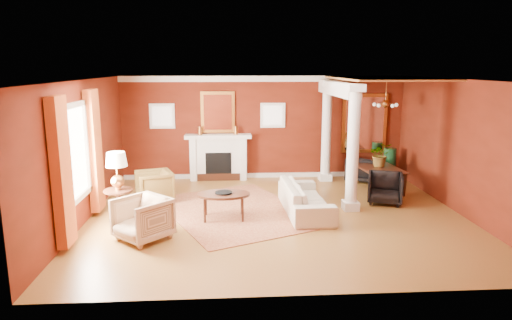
{
  "coord_description": "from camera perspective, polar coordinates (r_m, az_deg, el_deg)",
  "views": [
    {
      "loc": [
        -1.06,
        -9.36,
        3.19
      ],
      "look_at": [
        -0.42,
        0.42,
        1.15
      ],
      "focal_mm": 32.0,
      "sensor_mm": 36.0,
      "label": 1
    }
  ],
  "objects": [
    {
      "name": "left_window",
      "position": [
        9.38,
        -21.25,
        0.09
      ],
      "size": [
        0.21,
        2.55,
        2.6
      ],
      "color": "white",
      "rests_on": "room_shell"
    },
    {
      "name": "crown_trim",
      "position": [
        12.87,
        1.02,
        10.12
      ],
      "size": [
        8.0,
        0.08,
        0.16
      ],
      "primitive_type": "cube",
      "color": "white",
      "rests_on": "room_shell"
    },
    {
      "name": "sofa",
      "position": [
        10.07,
        6.21,
        -4.17
      ],
      "size": [
        0.73,
        2.26,
        0.88
      ],
      "primitive_type": "imported",
      "rotation": [
        0.0,
        0.0,
        1.61
      ],
      "color": "beige",
      "rests_on": "ground"
    },
    {
      "name": "column_back",
      "position": [
        12.79,
        8.8,
        3.7
      ],
      "size": [
        0.36,
        0.36,
        2.8
      ],
      "color": "white",
      "rests_on": "ground"
    },
    {
      "name": "flank_window_right",
      "position": [
        12.97,
        2.11,
        5.6
      ],
      "size": [
        0.7,
        0.07,
        0.7
      ],
      "color": "white",
      "rests_on": "room_shell"
    },
    {
      "name": "side_table",
      "position": [
        9.72,
        -16.95,
        -1.86
      ],
      "size": [
        0.59,
        0.59,
        1.47
      ],
      "rotation": [
        0.0,
        0.0,
        -0.41
      ],
      "color": "black",
      "rests_on": "ground"
    },
    {
      "name": "room_shell",
      "position": [
        9.49,
        2.72,
        4.66
      ],
      "size": [
        8.04,
        7.04,
        2.92
      ],
      "color": "#631C0D",
      "rests_on": "ground"
    },
    {
      "name": "rug",
      "position": [
        10.25,
        -2.55,
        -6.34
      ],
      "size": [
        4.07,
        4.55,
        0.01
      ],
      "primitive_type": "cube",
      "rotation": [
        0.0,
        0.0,
        0.42
      ],
      "color": "maroon",
      "rests_on": "ground"
    },
    {
      "name": "coffee_book",
      "position": [
        9.54,
        -4.04,
        -3.61
      ],
      "size": [
        0.14,
        0.1,
        0.21
      ],
      "primitive_type": "imported",
      "rotation": [
        0.0,
        0.0,
        0.59
      ],
      "color": "black",
      "rests_on": "coffee_table"
    },
    {
      "name": "potted_plant",
      "position": [
        12.2,
        15.36,
        1.97
      ],
      "size": [
        0.64,
        0.69,
        0.49
      ],
      "primitive_type": "imported",
      "rotation": [
        0.0,
        0.0,
        -0.12
      ],
      "color": "#26591E",
      "rests_on": "dining_table"
    },
    {
      "name": "dining_mirror",
      "position": [
        13.51,
        13.39,
        4.47
      ],
      "size": [
        1.3,
        0.07,
        1.7
      ],
      "color": "gold",
      "rests_on": "room_shell"
    },
    {
      "name": "dining_chair_far",
      "position": [
        13.05,
        12.88,
        -0.93
      ],
      "size": [
        0.97,
        0.94,
        0.78
      ],
      "primitive_type": "imported",
      "rotation": [
        0.0,
        0.0,
        2.77
      ],
      "color": "black",
      "rests_on": "ground"
    },
    {
      "name": "armchair_leopard",
      "position": [
        11.08,
        -12.61,
        -3.05
      ],
      "size": [
        0.97,
        1.0,
        0.82
      ],
      "primitive_type": "imported",
      "rotation": [
        0.0,
        0.0,
        -1.24
      ],
      "color": "black",
      "rests_on": "ground"
    },
    {
      "name": "overmantel_mirror",
      "position": [
        12.88,
        -4.8,
        5.98
      ],
      "size": [
        0.95,
        0.07,
        1.15
      ],
      "color": "gold",
      "rests_on": "fireplace"
    },
    {
      "name": "column_front",
      "position": [
        10.2,
        12.04,
        1.55
      ],
      "size": [
        0.36,
        0.36,
        2.8
      ],
      "color": "white",
      "rests_on": "ground"
    },
    {
      "name": "ground",
      "position": [
        9.95,
        2.61,
        -6.96
      ],
      "size": [
        8.0,
        8.0,
        0.0
      ],
      "primitive_type": "plane",
      "color": "brown",
      "rests_on": "ground"
    },
    {
      "name": "header_beam",
      "position": [
        11.61,
        10.16,
        8.77
      ],
      "size": [
        0.3,
        3.2,
        0.32
      ],
      "primitive_type": "cube",
      "color": "white",
      "rests_on": "column_front"
    },
    {
      "name": "flank_window_left",
      "position": [
        13.02,
        -11.65,
        5.4
      ],
      "size": [
        0.7,
        0.07,
        0.7
      ],
      "color": "white",
      "rests_on": "room_shell"
    },
    {
      "name": "dining_chair_near",
      "position": [
        11.13,
        15.83,
        -3.22
      ],
      "size": [
        0.96,
        0.93,
        0.79
      ],
      "primitive_type": "imported",
      "rotation": [
        0.0,
        0.0,
        -0.32
      ],
      "color": "black",
      "rests_on": "ground"
    },
    {
      "name": "amber_ceiling",
      "position": [
        11.78,
        15.9,
        9.77
      ],
      "size": [
        2.3,
        3.4,
        0.04
      ],
      "primitive_type": "cube",
      "color": "#C57D3A",
      "rests_on": "room_shell"
    },
    {
      "name": "coffee_table",
      "position": [
        9.61,
        -4.07,
        -4.45
      ],
      "size": [
        1.11,
        1.11,
        0.56
      ],
      "rotation": [
        0.0,
        0.0,
        0.23
      ],
      "color": "black",
      "rests_on": "ground"
    },
    {
      "name": "fireplace",
      "position": [
        12.93,
        -4.71,
        0.38
      ],
      "size": [
        1.85,
        0.42,
        1.29
      ],
      "color": "white",
      "rests_on": "ground"
    },
    {
      "name": "chandelier",
      "position": [
        11.88,
        15.88,
        6.77
      ],
      "size": [
        0.6,
        0.62,
        0.75
      ],
      "color": "#A96F35",
      "rests_on": "room_shell"
    },
    {
      "name": "base_trim",
      "position": [
        13.24,
        0.97,
        -1.91
      ],
      "size": [
        8.0,
        0.08,
        0.12
      ],
      "primitive_type": "cube",
      "color": "white",
      "rests_on": "ground"
    },
    {
      "name": "armchair_stripe",
      "position": [
        8.75,
        -14.02,
        -6.91
      ],
      "size": [
        1.18,
        1.18,
        0.89
      ],
      "primitive_type": "imported",
      "rotation": [
        0.0,
        0.0,
        -0.77
      ],
      "color": "tan",
      "rests_on": "ground"
    },
    {
      "name": "green_urn",
      "position": [
        13.37,
        16.31,
        -0.92
      ],
      "size": [
        0.39,
        0.39,
        0.93
      ],
      "color": "#133D1E",
      "rests_on": "ground"
    },
    {
      "name": "dining_table",
      "position": [
        12.33,
        15.07,
        -1.35
      ],
      "size": [
        0.74,
        1.76,
        0.96
      ],
      "primitive_type": "imported",
      "rotation": [
        0.0,
        0.0,
        1.65
      ],
      "color": "black",
      "rests_on": "ground"
    }
  ]
}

